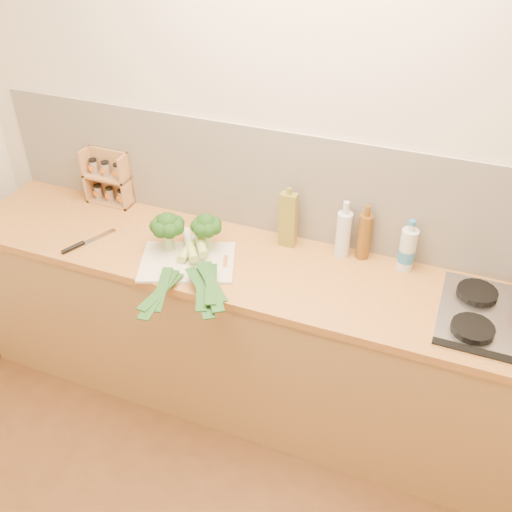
{
  "coord_description": "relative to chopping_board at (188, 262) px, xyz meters",
  "views": [
    {
      "loc": [
        0.69,
        -0.78,
        2.46
      ],
      "look_at": [
        -0.06,
        1.1,
        1.02
      ],
      "focal_mm": 40.0,
      "sensor_mm": 36.0,
      "label": 1
    }
  ],
  "objects": [
    {
      "name": "chefs_knife",
      "position": [
        -0.55,
        -0.07,
        0.0
      ],
      "size": [
        0.14,
        0.28,
        0.02
      ],
      "rotation": [
        0.0,
        0.0,
        -0.39
      ],
      "color": "silver",
      "rests_on": "counter"
    },
    {
      "name": "glass_bottle",
      "position": [
        0.64,
        0.33,
        0.11
      ],
      "size": [
        0.07,
        0.07,
        0.28
      ],
      "color": "silver",
      "rests_on": "counter"
    },
    {
      "name": "chopping_board",
      "position": [
        0.0,
        0.0,
        0.0
      ],
      "size": [
        0.51,
        0.44,
        0.01
      ],
      "primitive_type": "cube",
      "rotation": [
        0.0,
        0.0,
        0.36
      ],
      "color": "beige",
      "rests_on": "counter"
    },
    {
      "name": "room_shell",
      "position": [
        0.39,
        0.4,
        0.26
      ],
      "size": [
        3.5,
        3.5,
        3.5
      ],
      "color": "beige",
      "rests_on": "ground"
    },
    {
      "name": "spice_rack",
      "position": [
        -0.64,
        0.36,
        0.12
      ],
      "size": [
        0.25,
        0.1,
        0.3
      ],
      "color": "tan",
      "rests_on": "counter"
    },
    {
      "name": "leek_back",
      "position": [
        0.1,
        -0.02,
        0.07
      ],
      "size": [
        0.39,
        0.54,
        0.04
      ],
      "rotation": [
        0.0,
        0.0,
        0.6
      ],
      "color": "white",
      "rests_on": "chopping_board"
    },
    {
      "name": "leek_front",
      "position": [
        -0.02,
        -0.02,
        0.03
      ],
      "size": [
        0.14,
        0.71,
        0.04
      ],
      "rotation": [
        0.0,
        0.0,
        0.11
      ],
      "color": "white",
      "rests_on": "chopping_board"
    },
    {
      "name": "broccoli_left",
      "position": [
        -0.12,
        0.06,
        0.14
      ],
      "size": [
        0.16,
        0.17,
        0.2
      ],
      "color": "#A3CB76",
      "rests_on": "chopping_board"
    },
    {
      "name": "water_bottle",
      "position": [
        0.94,
        0.33,
        0.09
      ],
      "size": [
        0.08,
        0.08,
        0.23
      ],
      "color": "silver",
      "rests_on": "counter"
    },
    {
      "name": "leek_mid",
      "position": [
        0.06,
        -0.04,
        0.05
      ],
      "size": [
        0.42,
        0.56,
        0.04
      ],
      "rotation": [
        0.0,
        0.0,
        0.62
      ],
      "color": "white",
      "rests_on": "chopping_board"
    },
    {
      "name": "broccoli_right",
      "position": [
        0.04,
        0.12,
        0.13
      ],
      "size": [
        0.15,
        0.15,
        0.19
      ],
      "color": "#A3CB76",
      "rests_on": "chopping_board"
    },
    {
      "name": "counter",
      "position": [
        0.39,
        0.11,
        -0.46
      ],
      "size": [
        3.2,
        0.62,
        0.9
      ],
      "color": "#A37B43",
      "rests_on": "ground"
    },
    {
      "name": "oil_tin",
      "position": [
        0.38,
        0.32,
        0.13
      ],
      "size": [
        0.08,
        0.05,
        0.31
      ],
      "color": "olive",
      "rests_on": "counter"
    },
    {
      "name": "amber_bottle",
      "position": [
        0.74,
        0.35,
        0.11
      ],
      "size": [
        0.06,
        0.06,
        0.28
      ],
      "color": "brown",
      "rests_on": "counter"
    }
  ]
}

